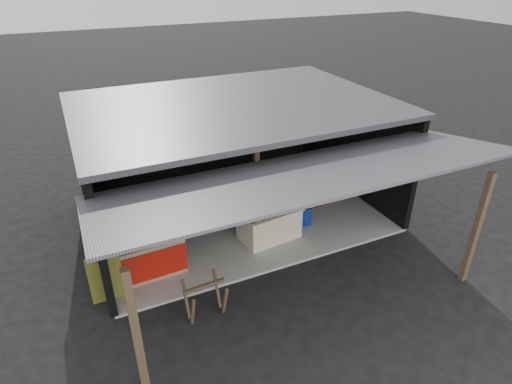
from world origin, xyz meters
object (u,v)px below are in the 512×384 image
banana_table (269,223)px  neighbor_stall (147,255)px  white_crate (249,198)px  water_barrel (305,215)px  sawhorse (205,296)px  plastic_chair (306,181)px

banana_table → neighbor_stall: 2.91m
white_crate → water_barrel: (1.11, -0.91, -0.30)m
banana_table → white_crate: white_crate is taller
neighbor_stall → sawhorse: (0.71, -1.64, -0.05)m
neighbor_stall → water_barrel: 3.99m
neighbor_stall → banana_table: bearing=0.1°
water_barrel → plastic_chair: size_ratio=0.57×
neighbor_stall → plastic_chair: neighbor_stall is taller
sawhorse → water_barrel: bearing=27.9°
white_crate → sawhorse: size_ratio=1.39×
plastic_chair → neighbor_stall: bearing=-171.7°
water_barrel → white_crate: bearing=140.6°
white_crate → neighbor_stall: bearing=-156.4°
banana_table → water_barrel: size_ratio=3.12×
plastic_chair → white_crate: bearing=179.4°
sawhorse → neighbor_stall: bearing=110.8°
sawhorse → white_crate: bearing=50.1°
sawhorse → water_barrel: (3.27, 1.91, -0.18)m
sawhorse → plastic_chair: (3.99, 3.08, 0.08)m
white_crate → water_barrel: size_ratio=2.25×
white_crate → water_barrel: bearing=-38.2°
sawhorse → water_barrel: size_ratio=1.62×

